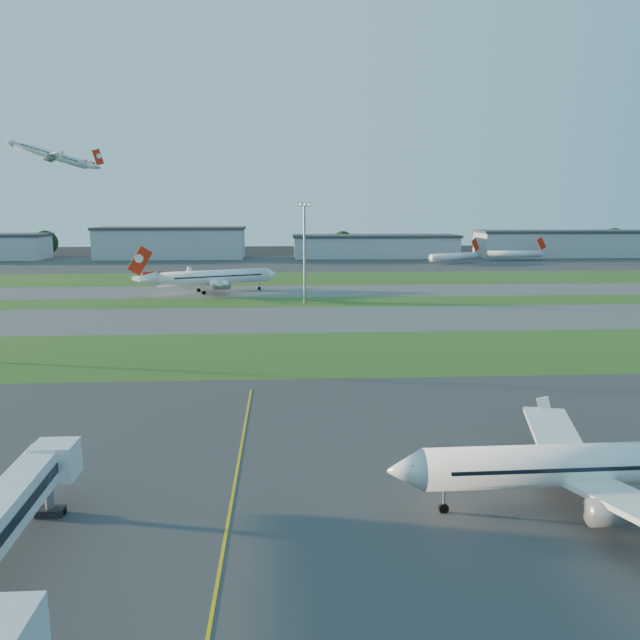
{
  "coord_description": "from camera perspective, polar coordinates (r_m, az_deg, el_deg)",
  "views": [
    {
      "loc": [
        9.65,
        -52.7,
        24.76
      ],
      "look_at": [
        15.33,
        44.87,
        7.0
      ],
      "focal_mm": 35.0,
      "sensor_mm": 36.0,
      "label": 1
    }
  ],
  "objects": [
    {
      "name": "airliner_parked",
      "position": [
        57.35,
        23.43,
        -12.11
      ],
      "size": [
        33.99,
        28.85,
        10.61
      ],
      "rotation": [
        0.0,
        0.0,
        0.02
      ],
      "color": "white",
      "rests_on": "ground"
    },
    {
      "name": "apron_near",
      "position": [
        59.02,
        -12.85,
        -14.77
      ],
      "size": [
        300.0,
        70.0,
        0.01
      ],
      "primitive_type": "cube",
      "color": "#333335",
      "rests_on": "ground"
    },
    {
      "name": "grass_strip_c",
      "position": [
        219.32,
        -5.84,
        3.77
      ],
      "size": [
        300.0,
        40.0,
        0.01
      ],
      "primitive_type": "cube",
      "color": "#30511B",
      "rests_on": "ground"
    },
    {
      "name": "tree_mid_west",
      "position": [
        320.64,
        -8.69,
        6.8
      ],
      "size": [
        9.9,
        9.9,
        10.8
      ],
      "color": "black",
      "rests_on": "ground"
    },
    {
      "name": "airliner_departing",
      "position": [
        270.57,
        -23.3,
        13.69
      ],
      "size": [
        30.56,
        26.04,
        10.23
      ],
      "rotation": [
        0.0,
        0.0,
        0.43
      ],
      "color": "white"
    },
    {
      "name": "grass_strip_b",
      "position": [
        164.86,
        -6.65,
        1.59
      ],
      "size": [
        300.0,
        18.0,
        0.01
      ],
      "primitive_type": "cube",
      "color": "#30511B",
      "rests_on": "ground"
    },
    {
      "name": "mini_jet_near",
      "position": [
        281.79,
        12.15,
        5.7
      ],
      "size": [
        25.97,
        15.19,
        9.48
      ],
      "rotation": [
        0.0,
        0.0,
        0.5
      ],
      "color": "white",
      "rests_on": "ground"
    },
    {
      "name": "ground",
      "position": [
        59.03,
        -12.85,
        -14.78
      ],
      "size": [
        700.0,
        700.0,
        0.0
      ],
      "primitive_type": "plane",
      "color": "black",
      "rests_on": "ground"
    },
    {
      "name": "hangar_far_east",
      "position": [
        340.79,
        22.07,
        6.5
      ],
      "size": [
        96.9,
        23.0,
        13.2
      ],
      "color": "#ABADB3",
      "rests_on": "ground"
    },
    {
      "name": "mini_jet_far",
      "position": [
        304.9,
        17.38,
        5.79
      ],
      "size": [
        28.64,
        5.22,
        9.48
      ],
      "rotation": [
        0.0,
        0.0,
        0.08
      ],
      "color": "white",
      "rests_on": "ground"
    },
    {
      "name": "light_mast_centre",
      "position": [
        161.1,
        -1.43,
        6.76
      ],
      "size": [
        3.2,
        0.7,
        25.8
      ],
      "color": "gray",
      "rests_on": "ground"
    },
    {
      "name": "tree_west",
      "position": [
        344.62,
        -23.8,
        6.5
      ],
      "size": [
        12.1,
        12.1,
        13.2
      ],
      "color": "black",
      "rests_on": "ground"
    },
    {
      "name": "apron_far",
      "position": [
        278.97,
        -5.32,
        5.16
      ],
      "size": [
        400.0,
        80.0,
        0.01
      ],
      "primitive_type": "cube",
      "color": "#333335",
      "rests_on": "ground"
    },
    {
      "name": "taxiway_a",
      "position": [
        140.24,
        -7.22,
        0.05
      ],
      "size": [
        300.0,
        32.0,
        0.01
      ],
      "primitive_type": "cube",
      "color": "#515154",
      "rests_on": "ground"
    },
    {
      "name": "yellow_line",
      "position": [
        58.42,
        -7.84,
        -14.88
      ],
      "size": [
        0.25,
        60.0,
        0.02
      ],
      "primitive_type": "cube",
      "color": "gold",
      "rests_on": "ground"
    },
    {
      "name": "airliner_taxiing",
      "position": [
        184.85,
        -9.83,
        3.84
      ],
      "size": [
        38.31,
        32.53,
        12.65
      ],
      "rotation": [
        0.0,
        0.0,
        3.53
      ],
      "color": "white",
      "rests_on": "ground"
    },
    {
      "name": "tree_far_east",
      "position": [
        368.55,
        25.27,
        6.63
      ],
      "size": [
        12.65,
        12.65,
        13.8
      ],
      "color": "black",
      "rests_on": "ground"
    },
    {
      "name": "tree_east",
      "position": [
        337.13,
        14.99,
        6.79
      ],
      "size": [
        10.45,
        10.45,
        11.4
      ],
      "color": "black",
      "rests_on": "ground"
    },
    {
      "name": "hangar_west",
      "position": [
        312.99,
        -13.48,
        6.88
      ],
      "size": [
        71.4,
        23.0,
        15.2
      ],
      "color": "#ABADB3",
      "rests_on": "ground"
    },
    {
      "name": "taxiway_b",
      "position": [
        186.61,
        -6.27,
        2.61
      ],
      "size": [
        300.0,
        26.0,
        0.01
      ],
      "primitive_type": "cube",
      "color": "#515154",
      "rests_on": "ground"
    },
    {
      "name": "grass_strip_a",
      "position": [
        108.02,
        -8.38,
        -3.06
      ],
      "size": [
        300.0,
        34.0,
        0.01
      ],
      "primitive_type": "cube",
      "color": "#30511B",
      "rests_on": "ground"
    },
    {
      "name": "tree_mid_east",
      "position": [
        323.63,
        2.07,
        7.11
      ],
      "size": [
        11.55,
        11.55,
        12.6
      ],
      "color": "black",
      "rests_on": "ground"
    },
    {
      "name": "hangar_east",
      "position": [
        311.62,
        5.08,
        6.74
      ],
      "size": [
        81.6,
        23.0,
        11.2
      ],
      "color": "#ABADB3",
      "rests_on": "ground"
    }
  ]
}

